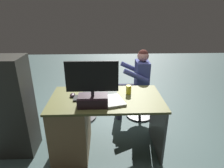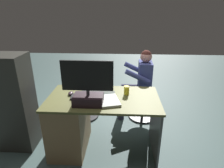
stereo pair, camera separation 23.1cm
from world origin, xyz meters
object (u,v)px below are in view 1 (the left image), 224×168
at_px(cup, 129,90).
at_px(desk, 79,123).
at_px(computer_mouse, 72,95).
at_px(office_chair_teddy, 81,102).
at_px(monitor, 93,91).
at_px(tv_remote, 75,98).
at_px(person, 136,79).
at_px(visitor_chair, 140,100).
at_px(teddy_bear, 79,83).
at_px(keyboard, 100,94).

bearing_deg(cup, desk, 9.28).
height_order(computer_mouse, office_chair_teddy, computer_mouse).
xyz_separation_m(monitor, computer_mouse, (0.26, -0.22, -0.15)).
distance_m(desk, computer_mouse, 0.37).
bearing_deg(computer_mouse, tv_remote, 122.95).
bearing_deg(office_chair_teddy, person, -178.66).
bearing_deg(person, desk, 44.13).
bearing_deg(cup, visitor_chair, -112.89).
relative_size(desk, person, 1.16).
relative_size(cup, teddy_bear, 0.36).
xyz_separation_m(monitor, tv_remote, (0.21, -0.15, -0.16)).
xyz_separation_m(monitor, visitor_chair, (-0.72, -0.98, -0.62)).
distance_m(computer_mouse, cup, 0.69).
height_order(keyboard, cup, cup).
xyz_separation_m(keyboard, tv_remote, (0.28, 0.10, -0.00)).
xyz_separation_m(desk, office_chair_teddy, (0.07, -0.79, -0.12)).
relative_size(office_chair_teddy, person, 0.44).
distance_m(cup, tv_remote, 0.65).
height_order(monitor, computer_mouse, monitor).
height_order(desk, visitor_chair, desk).
bearing_deg(desk, tv_remote, 40.41).
height_order(monitor, tv_remote, monitor).
bearing_deg(cup, tv_remote, 10.29).
xyz_separation_m(keyboard, person, (-0.57, -0.73, -0.08)).
bearing_deg(office_chair_teddy, keyboard, 115.81).
relative_size(tv_remote, person, 0.13).
height_order(monitor, teddy_bear, monitor).
distance_m(monitor, keyboard, 0.30).
bearing_deg(visitor_chair, office_chair_teddy, 1.34).
bearing_deg(office_chair_teddy, tv_remote, 94.08).
distance_m(monitor, visitor_chair, 1.37).
height_order(tv_remote, visitor_chair, tv_remote).
distance_m(cup, teddy_bear, 1.00).
bearing_deg(keyboard, visitor_chair, -131.99).
height_order(keyboard, person, person).
bearing_deg(office_chair_teddy, computer_mouse, 91.00).
xyz_separation_m(desk, monitor, (-0.20, 0.17, 0.51)).
relative_size(monitor, cup, 5.05).
bearing_deg(person, visitor_chair, -178.66).
bearing_deg(computer_mouse, keyboard, -175.04).
bearing_deg(person, keyboard, 52.03).
bearing_deg(monitor, desk, -40.45).
relative_size(computer_mouse, tv_remote, 0.64).
height_order(keyboard, office_chair_teddy, keyboard).
xyz_separation_m(computer_mouse, office_chair_teddy, (0.01, -0.73, -0.48)).
bearing_deg(visitor_chair, teddy_bear, 0.76).
height_order(desk, computer_mouse, computer_mouse).
distance_m(office_chair_teddy, visitor_chair, 1.00).
bearing_deg(person, teddy_bear, 0.70).
height_order(computer_mouse, person, person).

